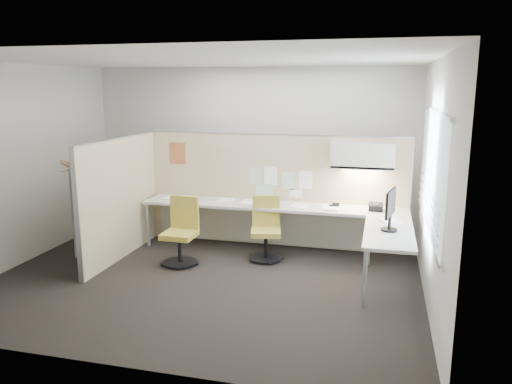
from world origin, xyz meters
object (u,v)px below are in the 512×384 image
(phone, at_px, (375,207))
(chair_left, at_px, (181,233))
(monitor, at_px, (390,208))
(chair_right, at_px, (266,231))
(desk, at_px, (292,217))

(phone, bearing_deg, chair_left, -162.31)
(chair_left, distance_m, monitor, 2.90)
(phone, bearing_deg, chair_right, -166.43)
(desk, xyz_separation_m, monitor, (1.37, -0.87, 0.42))
(chair_right, distance_m, monitor, 1.93)
(desk, height_order, phone, phone)
(chair_right, relative_size, phone, 4.34)
(chair_right, bearing_deg, monitor, -33.14)
(chair_right, xyz_separation_m, monitor, (1.72, -0.65, 0.60))
(chair_left, xyz_separation_m, monitor, (2.84, -0.17, 0.59))
(desk, height_order, monitor, monitor)
(chair_left, bearing_deg, monitor, -2.48)
(chair_right, distance_m, phone, 1.61)
(chair_left, bearing_deg, chair_right, 24.01)
(chair_left, relative_size, phone, 4.51)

